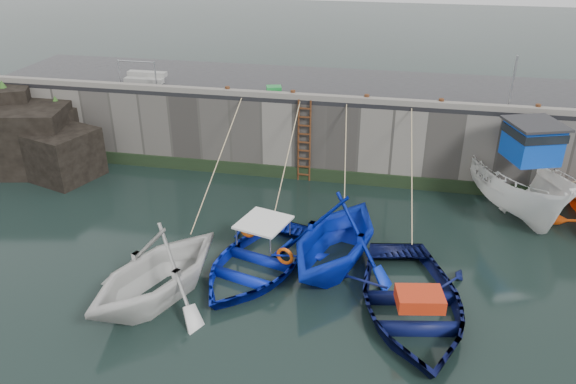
% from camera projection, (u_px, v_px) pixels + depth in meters
% --- Properties ---
extents(ground, '(120.00, 120.00, 0.00)m').
position_uv_depth(ground, '(315.00, 371.00, 12.62)').
color(ground, black).
rests_on(ground, ground).
extents(quay_back, '(30.00, 5.00, 3.00)m').
position_uv_depth(quay_back, '(363.00, 125.00, 22.93)').
color(quay_back, slate).
rests_on(quay_back, ground).
extents(road_back, '(30.00, 5.00, 0.16)m').
position_uv_depth(road_back, '(366.00, 87.00, 22.22)').
color(road_back, black).
rests_on(road_back, quay_back).
extents(kerb_back, '(30.00, 0.30, 0.20)m').
position_uv_depth(kerb_back, '(361.00, 100.00, 20.08)').
color(kerb_back, slate).
rests_on(kerb_back, road_back).
extents(algae_back, '(30.00, 0.08, 0.50)m').
position_uv_depth(algae_back, '(356.00, 178.00, 21.25)').
color(algae_back, black).
rests_on(algae_back, ground).
extents(rock_outcrop, '(5.85, 4.24, 3.41)m').
position_uv_depth(rock_outcrop, '(31.00, 137.00, 22.35)').
color(rock_outcrop, black).
rests_on(rock_outcrop, ground).
extents(ladder, '(0.51, 0.08, 3.20)m').
position_uv_depth(ladder, '(304.00, 142.00, 20.97)').
color(ladder, '#3F1E0F').
rests_on(ladder, ground).
extents(boat_near_white, '(5.35, 5.68, 2.38)m').
position_uv_depth(boat_near_white, '(159.00, 297.00, 15.06)').
color(boat_near_white, silver).
rests_on(boat_near_white, ground).
extents(boat_near_white_rope, '(0.04, 6.20, 3.10)m').
position_uv_depth(boat_near_white_rope, '(220.00, 206.00, 19.73)').
color(boat_near_white_rope, tan).
rests_on(boat_near_white_rope, ground).
extents(boat_near_blue, '(4.63, 5.59, 1.00)m').
position_uv_depth(boat_near_blue, '(256.00, 268.00, 16.28)').
color(boat_near_blue, '#0B20B1').
rests_on(boat_near_blue, ground).
extents(boat_near_blue_rope, '(0.04, 4.60, 3.10)m').
position_uv_depth(boat_near_blue_rope, '(286.00, 200.00, 20.14)').
color(boat_near_blue_rope, tan).
rests_on(boat_near_blue_rope, ground).
extents(boat_near_blacktrim, '(5.21, 5.64, 2.47)m').
position_uv_depth(boat_near_blacktrim, '(334.00, 264.00, 16.49)').
color(boat_near_blacktrim, '#0D2AC8').
rests_on(boat_near_blacktrim, ground).
extents(boat_near_blacktrim_rope, '(0.04, 4.05, 3.10)m').
position_uv_depth(boat_near_blacktrim_rope, '(348.00, 202.00, 20.05)').
color(boat_near_blacktrim_rope, tan).
rests_on(boat_near_blacktrim_rope, ground).
extents(boat_near_navy, '(4.78, 6.03, 1.12)m').
position_uv_depth(boat_near_navy, '(410.00, 311.00, 14.52)').
color(boat_near_navy, '#090F3D').
rests_on(boat_near_navy, ground).
extents(boat_near_navy_rope, '(0.04, 5.55, 3.10)m').
position_uv_depth(boat_near_navy_rope, '(411.00, 220.00, 18.87)').
color(boat_near_navy_rope, tan).
rests_on(boat_near_navy_rope, ground).
extents(boat_far_white, '(4.20, 6.51, 5.35)m').
position_uv_depth(boat_far_white, '(515.00, 180.00, 19.33)').
color(boat_far_white, white).
rests_on(boat_far_white, ground).
extents(fish_crate, '(0.65, 0.57, 0.29)m').
position_uv_depth(fish_crate, '(274.00, 90.00, 21.03)').
color(fish_crate, '#167C2F').
rests_on(fish_crate, road_back).
extents(railing, '(1.60, 1.05, 1.00)m').
position_uv_depth(railing, '(145.00, 77.00, 22.55)').
color(railing, '#A5A8AD').
rests_on(railing, road_back).
extents(bollard_a, '(0.18, 0.18, 0.28)m').
position_uv_depth(bollard_a, '(228.00, 90.00, 21.04)').
color(bollard_a, '#3F1E0F').
rests_on(bollard_a, road_back).
extents(bollard_b, '(0.18, 0.18, 0.28)m').
position_uv_depth(bollard_b, '(293.00, 94.00, 20.60)').
color(bollard_b, '#3F1E0F').
rests_on(bollard_b, road_back).
extents(bollard_c, '(0.18, 0.18, 0.28)m').
position_uv_depth(bollard_c, '(367.00, 98.00, 20.12)').
color(bollard_c, '#3F1E0F').
rests_on(bollard_c, road_back).
extents(bollard_d, '(0.18, 0.18, 0.28)m').
position_uv_depth(bollard_d, '(441.00, 103.00, 19.65)').
color(bollard_d, '#3F1E0F').
rests_on(bollard_d, road_back).
extents(bollard_e, '(0.18, 0.18, 0.28)m').
position_uv_depth(bollard_e, '(538.00, 108.00, 19.09)').
color(bollard_e, '#3F1E0F').
rests_on(bollard_e, road_back).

